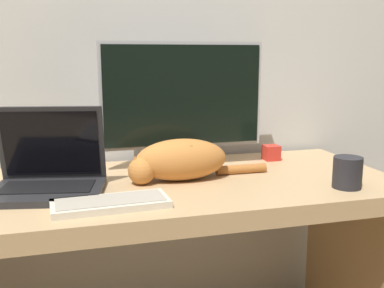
% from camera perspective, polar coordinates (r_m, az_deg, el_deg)
% --- Properties ---
extents(wall_back, '(6.40, 0.06, 2.60)m').
position_cam_1_polar(wall_back, '(1.83, -7.89, 15.82)').
color(wall_back, silver).
rests_on(wall_back, ground_plane).
extents(desk, '(1.66, 0.67, 0.74)m').
position_cam_1_polar(desk, '(1.54, -5.18, -10.12)').
color(desk, tan).
rests_on(desk, ground_plane).
extents(monitor, '(0.61, 0.23, 0.46)m').
position_cam_1_polar(monitor, '(1.65, -1.13, 4.92)').
color(monitor, '#B2B2B7').
rests_on(monitor, desk).
extents(laptop, '(0.37, 0.31, 0.26)m').
position_cam_1_polar(laptop, '(1.44, -17.81, -3.88)').
color(laptop, '#232326').
rests_on(laptop, desk).
extents(external_keyboard, '(0.33, 0.15, 0.02)m').
position_cam_1_polar(external_keyboard, '(1.27, -10.30, -7.41)').
color(external_keyboard, beige).
rests_on(external_keyboard, desk).
extents(cat, '(0.50, 0.15, 0.14)m').
position_cam_1_polar(cat, '(1.50, -1.60, -2.00)').
color(cat, '#C67A38').
rests_on(cat, desk).
extents(coffee_mug, '(0.09, 0.09, 0.10)m').
position_cam_1_polar(coffee_mug, '(1.50, 19.13, -3.43)').
color(coffee_mug, '#232328').
rests_on(coffee_mug, desk).
extents(small_toy, '(0.06, 0.06, 0.06)m').
position_cam_1_polar(small_toy, '(1.82, 10.03, -1.09)').
color(small_toy, red).
rests_on(small_toy, desk).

